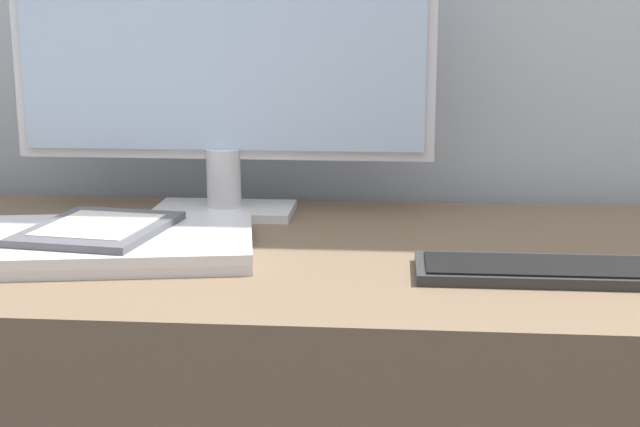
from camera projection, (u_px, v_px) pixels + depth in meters
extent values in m
cube|color=silver|center=(225.00, 210.00, 1.28)|extent=(0.20, 0.11, 0.01)
cylinder|color=silver|center=(224.00, 178.00, 1.27)|extent=(0.05, 0.05, 0.08)
cube|color=silver|center=(221.00, 22.00, 1.23)|extent=(0.59, 0.01, 0.38)
cube|color=#ADC6E5|center=(220.00, 22.00, 1.22)|extent=(0.57, 0.01, 0.35)
cube|color=#282828|center=(553.00, 271.00, 0.98)|extent=(0.30, 0.10, 0.01)
cube|color=black|center=(554.00, 265.00, 0.97)|extent=(0.28, 0.09, 0.00)
cube|color=#BCBCC1|center=(108.00, 248.00, 1.07)|extent=(0.38, 0.28, 0.01)
cube|color=silver|center=(107.00, 239.00, 1.07)|extent=(0.38, 0.28, 0.01)
cube|color=#4C4C51|center=(99.00, 229.00, 1.07)|extent=(0.17, 0.21, 0.01)
cube|color=silver|center=(99.00, 225.00, 1.07)|extent=(0.13, 0.15, 0.00)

